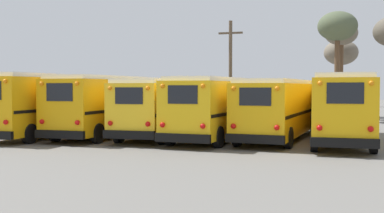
{
  "coord_description": "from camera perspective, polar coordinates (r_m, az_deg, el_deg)",
  "views": [
    {
      "loc": [
        8.03,
        -23.53,
        2.63
      ],
      "look_at": [
        0.0,
        0.06,
        1.61
      ],
      "focal_mm": 45.0,
      "sensor_mm": 36.0,
      "label": 1
    }
  ],
  "objects": [
    {
      "name": "ground_plane",
      "position": [
        25.0,
        -0.04,
        -3.68
      ],
      "size": [
        160.0,
        160.0,
        0.0
      ],
      "primitive_type": "plane",
      "color": "#66635E"
    },
    {
      "name": "school_bus_0",
      "position": [
        27.2,
        -15.76,
        0.47
      ],
      "size": [
        2.69,
        10.65,
        3.29
      ],
      "color": "#E5A00C",
      "rests_on": "ground"
    },
    {
      "name": "school_bus_1",
      "position": [
        26.69,
        -9.06,
        0.39
      ],
      "size": [
        2.59,
        10.74,
        3.19
      ],
      "color": "#E5A00C",
      "rests_on": "ground"
    },
    {
      "name": "school_bus_2",
      "position": [
        25.27,
        -3.32,
        0.1
      ],
      "size": [
        2.85,
        9.48,
        2.99
      ],
      "color": "yellow",
      "rests_on": "ground"
    },
    {
      "name": "school_bus_3",
      "position": [
        24.45,
        3.24,
        0.11
      ],
      "size": [
        2.81,
        10.17,
        3.08
      ],
      "color": "yellow",
      "rests_on": "ground"
    },
    {
      "name": "school_bus_4",
      "position": [
        24.74,
        10.44,
        -0.02
      ],
      "size": [
        3.0,
        10.6,
        2.98
      ],
      "color": "#EAAA0F",
      "rests_on": "ground"
    },
    {
      "name": "school_bus_5",
      "position": [
        24.08,
        17.29,
        0.13
      ],
      "size": [
        3.0,
        11.03,
        3.18
      ],
      "color": "#EAAA0F",
      "rests_on": "ground"
    },
    {
      "name": "utility_pole",
      "position": [
        35.52,
        4.58,
        4.43
      ],
      "size": [
        1.8,
        0.26,
        7.46
      ],
      "color": "brown",
      "rests_on": "ground"
    },
    {
      "name": "bare_tree_0",
      "position": [
        44.14,
        17.24,
        5.98
      ],
      "size": [
        2.93,
        2.93,
        6.72
      ],
      "color": "brown",
      "rests_on": "ground"
    },
    {
      "name": "bare_tree_1",
      "position": [
        41.17,
        17.25,
        7.93
      ],
      "size": [
        2.64,
        2.64,
        7.98
      ],
      "color": "brown",
      "rests_on": "ground"
    },
    {
      "name": "bare_tree_2",
      "position": [
        38.41,
        16.86,
        8.83
      ],
      "size": [
        2.96,
        2.96,
        8.33
      ],
      "color": "brown",
      "rests_on": "ground"
    },
    {
      "name": "fence_line",
      "position": [
        32.68,
        4.56,
        -0.52
      ],
      "size": [
        22.86,
        0.06,
        1.42
      ],
      "color": "#939399",
      "rests_on": "ground"
    }
  ]
}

